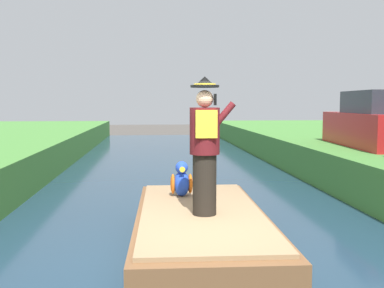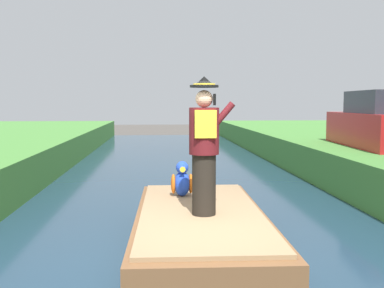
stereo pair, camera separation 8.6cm
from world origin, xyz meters
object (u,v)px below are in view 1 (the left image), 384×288
Objects in this scene: parrot_plush at (182,181)px; boat at (201,231)px; person_pirate at (205,146)px; parked_car_red at (378,123)px.

boat is at bearing -77.83° from parrot_plush.
parrot_plush is (-0.21, 0.96, 0.55)m from boat.
person_pirate is 3.25× the size of parrot_plush.
parked_car_red is (5.41, 5.51, 1.26)m from boat.
person_pirate is 7.89m from parked_car_red.
parked_car_red is at bearing 38.99° from parrot_plush.
boat is 7.45× the size of parrot_plush.
person_pirate is (0.03, -0.26, 1.23)m from boat.
parrot_plush is at bearing -141.01° from parked_car_red.
person_pirate is at bearing -84.46° from boat.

